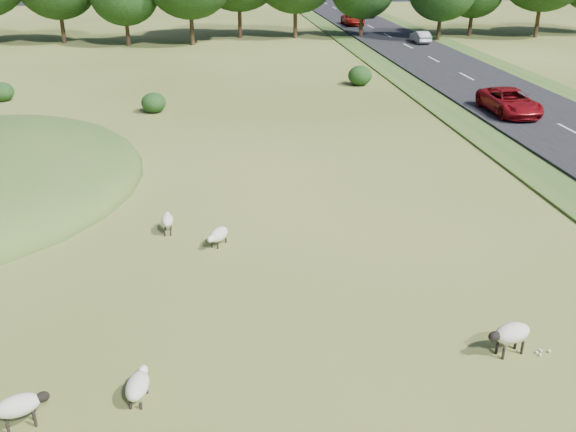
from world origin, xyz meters
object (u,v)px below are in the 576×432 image
at_px(sheep_4, 218,235).
at_px(sheep_0, 511,333).
at_px(car_1, 420,37).
at_px(car_3, 366,12).
at_px(sheep_2, 138,385).
at_px(car_4, 353,19).
at_px(sheep_3, 19,405).
at_px(car_2, 510,101).
at_px(sheep_1, 167,220).

bearing_deg(sheep_4, sheep_0, 77.81).
xyz_separation_m(car_1, car_3, (0.00, 24.73, 0.10)).
distance_m(sheep_2, car_4, 73.39).
bearing_deg(sheep_3, car_2, 25.74).
height_order(sheep_2, car_1, car_1).
bearing_deg(car_4, sheep_1, -108.79).
bearing_deg(sheep_0, car_1, -120.30).
xyz_separation_m(sheep_3, car_1, (27.25, 55.12, 0.25)).
bearing_deg(car_4, car_3, 66.77).
bearing_deg(car_1, sheep_1, 61.36).
bearing_deg(car_1, sheep_4, 63.95).
xyz_separation_m(sheep_0, sheep_4, (-7.67, 7.77, -0.23)).
bearing_deg(car_2, sheep_3, -132.70).
bearing_deg(sheep_4, car_4, -163.62).
bearing_deg(sheep_0, sheep_2, -10.94).
relative_size(sheep_4, car_2, 0.22).
height_order(sheep_2, sheep_4, sheep_2).
distance_m(sheep_1, car_3, 73.59).
relative_size(sheep_3, car_1, 0.34).
bearing_deg(sheep_1, sheep_3, 163.45).
xyz_separation_m(sheep_2, car_2, (20.86, 24.78, 0.57)).
bearing_deg(sheep_0, sheep_1, -58.49).
distance_m(sheep_3, car_1, 61.49).
bearing_deg(sheep_4, car_1, -172.86).
distance_m(car_1, car_2, 29.95).
xyz_separation_m(sheep_1, car_4, (20.61, 60.57, 0.41)).
relative_size(sheep_0, sheep_3, 1.08).
distance_m(sheep_4, car_4, 64.68).
xyz_separation_m(sheep_2, sheep_3, (-2.59, -0.63, 0.17)).
bearing_deg(car_1, sheep_0, 74.59).
bearing_deg(sheep_3, sheep_4, 40.86).
height_order(car_1, car_2, car_2).
bearing_deg(sheep_3, sheep_0, -15.53).
bearing_deg(car_3, sheep_3, 71.16).
xyz_separation_m(sheep_4, car_3, (22.50, 70.77, 0.54)).
height_order(sheep_1, sheep_4, sheep_1).
relative_size(sheep_0, car_3, 0.28).
xyz_separation_m(sheep_4, car_1, (22.50, 46.04, 0.43)).
bearing_deg(sheep_3, car_1, 42.13).
xyz_separation_m(sheep_2, sheep_4, (2.15, 8.45, -0.02)).
relative_size(sheep_2, sheep_4, 1.06).
bearing_deg(sheep_0, car_2, -129.49).
distance_m(sheep_3, car_2, 34.58).
xyz_separation_m(sheep_1, sheep_2, (-0.25, -9.79, -0.09)).
xyz_separation_m(car_1, car_2, (-3.80, -29.71, 0.15)).
bearing_deg(sheep_4, sheep_2, 18.88).
bearing_deg(car_2, car_3, 86.01).
relative_size(sheep_0, sheep_4, 1.15).
height_order(sheep_1, car_2, car_2).
relative_size(sheep_1, sheep_3, 0.83).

